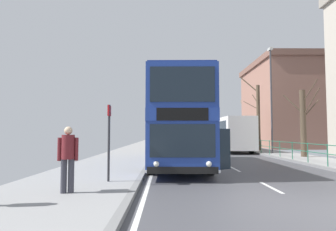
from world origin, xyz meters
TOP-DOWN VIEW (x-y plane):
  - ground at (-0.72, -0.00)m, footprint 15.80×140.00m
  - double_decker_bus_main at (-2.67, 8.71)m, footprint 3.31×10.99m
  - background_bus_far_lane at (2.81, 21.63)m, footprint 2.76×10.26m
  - pedestrian_railing_far_kerb at (4.45, 17.95)m, footprint 0.05×33.22m
  - pedestrian_with_backpack at (-6.01, 1.09)m, footprint 0.55×0.57m
  - bus_stop_sign_near at (-5.27, 2.93)m, footprint 0.08×0.44m
  - street_lamp_far_side at (5.29, 16.74)m, footprint 0.28×0.60m
  - bare_tree_far_00 at (5.42, 20.66)m, footprint 1.97×1.84m
  - bare_tree_far_01 at (6.14, 13.16)m, footprint 2.21×2.07m
  - background_building_00 at (14.02, 30.43)m, footprint 12.31×13.04m
  - background_building_01 at (16.06, 43.51)m, footprint 8.96×14.21m

SIDE VIEW (x-z plane):
  - ground at x=-0.72m, z-range -0.06..0.14m
  - pedestrian_railing_far_kerb at x=4.45m, z-range 0.33..1.40m
  - pedestrian_with_backpack at x=-6.01m, z-range 0.29..2.06m
  - bus_stop_sign_near at x=-5.27m, z-range 0.44..2.99m
  - background_bus_far_lane at x=2.81m, z-range 0.15..3.31m
  - double_decker_bus_main at x=-2.67m, z-range 0.10..4.47m
  - bare_tree_far_01 at x=6.14m, z-range -0.06..5.09m
  - bare_tree_far_00 at x=5.42m, z-range -0.11..7.03m
  - background_building_01 at x=16.06m, z-range 0.03..8.42m
  - street_lamp_far_side at x=5.29m, z-range 0.76..9.40m
  - background_building_00 at x=14.02m, z-range 0.03..10.94m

